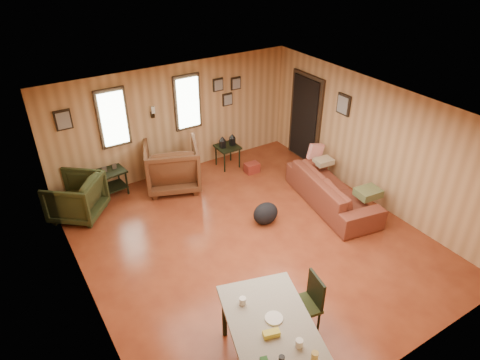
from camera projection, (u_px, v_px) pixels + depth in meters
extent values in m
cube|color=brown|center=(252.00, 241.00, 7.54)|extent=(5.50, 6.00, 0.02)
cube|color=#997C5B|center=(254.00, 113.00, 6.28)|extent=(5.50, 6.00, 0.02)
cube|color=tan|center=(175.00, 120.00, 9.09)|extent=(5.50, 0.02, 2.40)
cube|color=tan|center=(403.00, 304.00, 4.73)|extent=(5.50, 0.02, 2.40)
cube|color=tan|center=(80.00, 241.00, 5.66)|extent=(0.02, 6.00, 2.40)
cube|color=tan|center=(373.00, 143.00, 8.16)|extent=(0.02, 6.00, 2.40)
cube|color=black|center=(113.00, 118.00, 8.29)|extent=(0.60, 0.05, 1.20)
cube|color=#E0F2D1|center=(114.00, 119.00, 8.26)|extent=(0.48, 0.04, 1.06)
cube|color=black|center=(187.00, 102.00, 9.02)|extent=(0.60, 0.05, 1.20)
cube|color=#E0F2D1|center=(188.00, 103.00, 8.99)|extent=(0.48, 0.04, 1.06)
cube|color=black|center=(153.00, 115.00, 8.69)|extent=(0.07, 0.05, 0.12)
cylinder|color=silver|center=(153.00, 110.00, 8.58)|extent=(0.07, 0.07, 0.14)
cube|color=black|center=(305.00, 119.00, 9.66)|extent=(0.06, 1.00, 2.05)
cube|color=black|center=(304.00, 119.00, 9.64)|extent=(0.04, 0.82, 1.90)
cube|color=black|center=(218.00, 85.00, 9.23)|extent=(0.24, 0.04, 0.28)
cube|color=#9E998C|center=(219.00, 85.00, 9.20)|extent=(0.19, 0.02, 0.22)
cube|color=black|center=(236.00, 83.00, 9.46)|extent=(0.24, 0.04, 0.28)
cube|color=#9E998C|center=(236.00, 84.00, 9.43)|extent=(0.19, 0.02, 0.22)
cube|color=black|center=(227.00, 99.00, 9.53)|extent=(0.24, 0.04, 0.28)
cube|color=#9E998C|center=(228.00, 100.00, 9.51)|extent=(0.19, 0.02, 0.22)
cube|color=black|center=(63.00, 120.00, 7.79)|extent=(0.30, 0.04, 0.38)
cube|color=#9E998C|center=(64.00, 121.00, 7.77)|extent=(0.24, 0.02, 0.31)
cube|color=black|center=(344.00, 105.00, 8.50)|extent=(0.04, 0.34, 0.42)
cube|color=#9E998C|center=(343.00, 105.00, 8.49)|extent=(0.02, 0.27, 0.34)
imported|color=maroon|center=(333.00, 185.00, 8.29)|extent=(1.04, 2.32, 0.87)
imported|color=#522E18|center=(172.00, 164.00, 8.80)|extent=(1.35, 1.31, 1.10)
imported|color=#2A3016|center=(76.00, 196.00, 7.95)|extent=(1.19, 1.20, 0.90)
cube|color=black|center=(110.00, 171.00, 8.56)|extent=(0.59, 0.55, 0.04)
cube|color=black|center=(113.00, 186.00, 8.75)|extent=(0.54, 0.49, 0.03)
cylinder|color=black|center=(106.00, 191.00, 8.45)|extent=(0.04, 0.04, 0.52)
cylinder|color=black|center=(127.00, 183.00, 8.69)|extent=(0.04, 0.04, 0.52)
cylinder|color=black|center=(98.00, 183.00, 8.71)|extent=(0.04, 0.04, 0.52)
cylinder|color=black|center=(118.00, 176.00, 8.95)|extent=(0.04, 0.04, 0.52)
cube|color=#40362B|center=(104.00, 170.00, 8.45)|extent=(0.10, 0.03, 0.13)
cube|color=#40362B|center=(114.00, 166.00, 8.57)|extent=(0.09, 0.03, 0.12)
cube|color=black|center=(228.00, 147.00, 9.59)|extent=(0.49, 0.49, 0.04)
cylinder|color=black|center=(225.00, 162.00, 9.48)|extent=(0.04, 0.04, 0.49)
cylinder|color=black|center=(239.00, 158.00, 9.66)|extent=(0.04, 0.04, 0.49)
cylinder|color=black|center=(216.00, 155.00, 9.77)|extent=(0.04, 0.04, 0.49)
cylinder|color=black|center=(231.00, 151.00, 9.94)|extent=(0.04, 0.04, 0.49)
cube|color=black|center=(223.00, 144.00, 9.47)|extent=(0.11, 0.11, 0.18)
cone|color=black|center=(222.00, 138.00, 9.40)|extent=(0.15, 0.15, 0.10)
cube|color=black|center=(232.00, 141.00, 9.59)|extent=(0.11, 0.11, 0.18)
cone|color=black|center=(232.00, 136.00, 9.52)|extent=(0.15, 0.15, 0.10)
cube|color=maroon|center=(252.00, 168.00, 9.54)|extent=(0.32, 0.23, 0.22)
ellipsoid|color=black|center=(266.00, 213.00, 7.88)|extent=(0.55, 0.46, 0.42)
cube|color=brown|center=(368.00, 193.00, 7.96)|extent=(0.48, 0.40, 0.14)
cube|color=red|center=(315.00, 151.00, 9.18)|extent=(0.40, 0.14, 0.40)
cube|color=tan|center=(324.00, 161.00, 9.04)|extent=(0.40, 0.32, 0.11)
cube|color=gray|center=(272.00, 329.00, 4.94)|extent=(1.38, 1.82, 0.05)
cylinder|color=black|center=(224.00, 315.00, 5.63)|extent=(0.08, 0.08, 0.77)
cylinder|color=black|center=(283.00, 302.00, 5.82)|extent=(0.08, 0.08, 0.77)
cylinder|color=silver|center=(299.00, 343.00, 4.68)|extent=(0.11, 0.11, 0.10)
cylinder|color=silver|center=(243.00, 301.00, 5.20)|extent=(0.11, 0.11, 0.10)
cylinder|color=tan|center=(315.00, 357.00, 4.51)|extent=(0.10, 0.10, 0.13)
cylinder|color=silver|center=(274.00, 318.00, 5.02)|extent=(0.27, 0.27, 0.02)
cube|color=gold|center=(271.00, 334.00, 4.81)|extent=(0.21, 0.14, 0.06)
cube|color=#2A3016|center=(303.00, 306.00, 5.70)|extent=(0.47, 0.47, 0.05)
cube|color=black|center=(316.00, 290.00, 5.63)|extent=(0.11, 0.38, 0.44)
cylinder|color=black|center=(297.00, 330.00, 5.64)|extent=(0.04, 0.04, 0.42)
cylinder|color=black|center=(318.00, 323.00, 5.74)|extent=(0.04, 0.04, 0.42)
cylinder|color=black|center=(286.00, 312.00, 5.89)|extent=(0.04, 0.04, 0.42)
cylinder|color=black|center=(307.00, 305.00, 6.00)|extent=(0.04, 0.04, 0.42)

